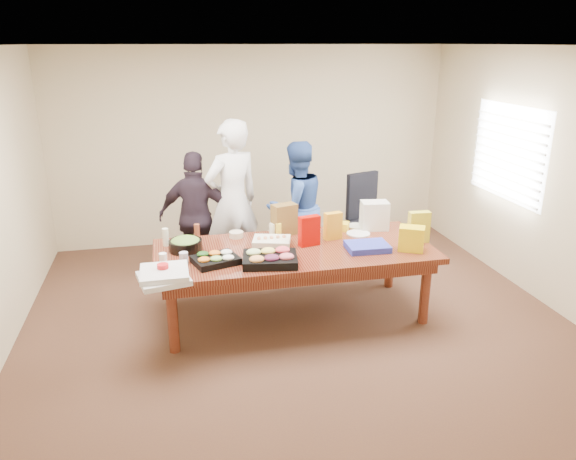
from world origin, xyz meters
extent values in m
cube|color=#47301E|center=(0.00, 0.00, -0.01)|extent=(5.50, 5.00, 0.02)
cube|color=white|center=(0.00, 0.00, 2.71)|extent=(5.50, 5.00, 0.02)
cube|color=beige|center=(0.00, 2.50, 1.35)|extent=(5.50, 0.04, 2.70)
cube|color=beige|center=(0.00, -2.50, 1.35)|extent=(5.50, 0.04, 2.70)
cube|color=beige|center=(2.75, 0.00, 1.35)|extent=(0.04, 5.00, 2.70)
cube|color=white|center=(2.72, 0.60, 1.50)|extent=(0.03, 1.40, 1.10)
cube|color=beige|center=(2.68, 0.60, 1.50)|extent=(0.04, 1.36, 1.00)
cube|color=#4C1C0F|center=(0.00, 0.00, 0.38)|extent=(2.80, 1.20, 0.75)
cube|color=black|center=(1.24, 1.23, 0.55)|extent=(0.70, 0.70, 1.09)
imported|color=silver|center=(-0.48, 1.11, 0.96)|extent=(0.83, 0.71, 1.92)
imported|color=#2D4D96|center=(0.31, 1.21, 0.81)|extent=(0.95, 0.84, 1.62)
imported|color=#2B1F2A|center=(-0.90, 1.19, 0.78)|extent=(0.98, 0.62, 1.56)
cube|color=black|center=(-0.82, -0.21, 0.78)|extent=(0.48, 0.42, 0.06)
cube|color=black|center=(-0.32, -0.33, 0.79)|extent=(0.57, 0.48, 0.08)
cube|color=white|center=(-0.20, 0.16, 0.78)|extent=(0.44, 0.38, 0.07)
cylinder|color=black|center=(-1.08, 0.19, 0.80)|extent=(0.43, 0.43, 0.11)
cube|color=#2933AE|center=(0.71, -0.19, 0.78)|extent=(0.43, 0.33, 0.06)
cube|color=#B20700|center=(0.17, 0.06, 0.91)|extent=(0.23, 0.13, 0.31)
cube|color=gold|center=(1.30, -0.10, 0.91)|extent=(0.22, 0.10, 0.33)
cube|color=orange|center=(0.46, 0.19, 0.90)|extent=(0.20, 0.12, 0.29)
cylinder|color=white|center=(-0.13, 0.43, 0.82)|extent=(0.09, 0.09, 0.14)
cylinder|color=gold|center=(-0.09, 0.34, 0.83)|extent=(0.07, 0.07, 0.16)
cylinder|color=brown|center=(-0.94, 0.46, 0.84)|extent=(0.07, 0.07, 0.18)
cylinder|color=silver|center=(-1.27, 0.37, 0.84)|extent=(0.07, 0.07, 0.19)
cube|color=gold|center=(0.60, 0.47, 0.79)|extent=(0.30, 0.25, 0.09)
cube|color=brown|center=(0.01, 0.48, 0.81)|extent=(0.29, 0.16, 0.11)
cube|color=brown|center=(-0.01, 0.45, 0.92)|extent=(0.29, 0.22, 0.34)
cylinder|color=red|center=(-1.30, -0.46, 0.82)|extent=(0.12, 0.12, 0.13)
cylinder|color=#B6B6D2|center=(-1.11, -0.16, 0.81)|extent=(0.10, 0.10, 0.11)
cylinder|color=white|center=(-1.30, -0.11, 0.80)|extent=(0.09, 0.09, 0.10)
cube|color=silver|center=(-1.30, -0.52, 0.77)|extent=(0.49, 0.49, 0.05)
cube|color=silver|center=(-1.29, -0.50, 0.82)|extent=(0.41, 0.41, 0.05)
cylinder|color=white|center=(0.78, 0.26, 0.76)|extent=(0.31, 0.31, 0.01)
cylinder|color=silver|center=(0.85, 0.51, 0.76)|extent=(0.28, 0.28, 0.01)
cylinder|color=white|center=(0.32, 0.43, 0.78)|extent=(0.18, 0.18, 0.06)
cylinder|color=beige|center=(-0.53, 0.47, 0.78)|extent=(0.17, 0.17, 0.06)
cube|color=silver|center=(1.01, 0.40, 0.91)|extent=(0.32, 0.25, 0.31)
cube|color=yellow|center=(1.13, -0.30, 0.87)|extent=(0.30, 0.27, 0.25)
camera|label=1|loc=(-1.20, -5.01, 2.73)|focal=34.01mm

